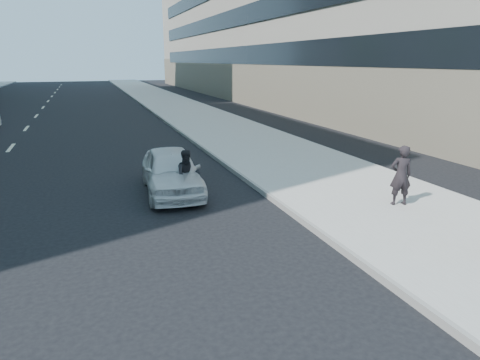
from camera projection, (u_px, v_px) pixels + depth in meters
name	position (u px, v px, depth m)	size (l,w,h in m)	color
ground	(270.00, 256.00, 8.51)	(160.00, 160.00, 0.00)	black
near_sidewalk	(203.00, 119.00, 27.92)	(5.00, 120.00, 0.15)	#A5A19A
pedestrian_woman	(401.00, 175.00, 10.93)	(0.57, 0.37, 1.56)	black
white_sedan_near	(171.00, 171.00, 12.47)	(1.55, 3.86, 1.31)	silver
motorcycle	(188.00, 178.00, 11.81)	(0.73, 2.05, 1.42)	black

